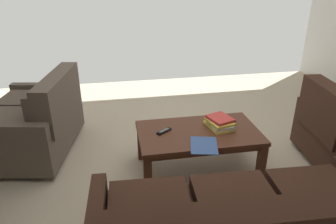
{
  "coord_description": "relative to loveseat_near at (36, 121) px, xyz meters",
  "views": [
    {
      "loc": [
        0.75,
        2.59,
        1.86
      ],
      "look_at": [
        0.33,
        0.32,
        0.8
      ],
      "focal_mm": 33.51,
      "sensor_mm": 36.0,
      "label": 1
    }
  ],
  "objects": [
    {
      "name": "loveseat_near",
      "position": [
        0.0,
        0.0,
        0.0
      ],
      "size": [
        1.03,
        1.31,
        0.88
      ],
      "color": "black",
      "rests_on": "ground"
    },
    {
      "name": "book_stack",
      "position": [
        -1.85,
        0.63,
        0.11
      ],
      "size": [
        0.27,
        0.32,
        0.11
      ],
      "color": "#E0CC4C",
      "rests_on": "coffee_table"
    },
    {
      "name": "loose_magazine",
      "position": [
        -1.6,
        0.94,
        0.07
      ],
      "size": [
        0.3,
        0.35,
        0.01
      ],
      "primitive_type": "cube",
      "rotation": [
        0.0,
        0.0,
        2.9
      ],
      "color": "#385693",
      "rests_on": "coffee_table"
    },
    {
      "name": "ground_plane",
      "position": [
        -1.6,
        0.64,
        -0.38
      ],
      "size": [
        5.95,
        5.68,
        0.01
      ],
      "primitive_type": "cube",
      "color": "#B7A88E"
    },
    {
      "name": "tv_remote",
      "position": [
        -1.3,
        0.62,
        0.07
      ],
      "size": [
        0.16,
        0.13,
        0.02
      ],
      "color": "black",
      "rests_on": "coffee_table"
    },
    {
      "name": "coffee_table",
      "position": [
        -1.63,
        0.66,
        -0.0
      ],
      "size": [
        1.17,
        0.67,
        0.43
      ],
      "color": "#4C2819",
      "rests_on": "ground"
    }
  ]
}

